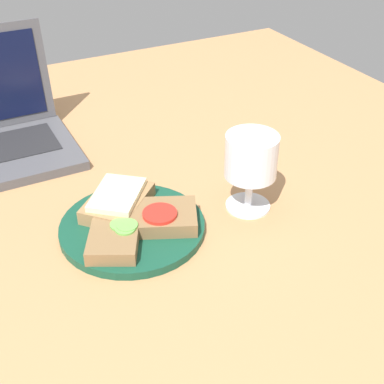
{
  "coord_description": "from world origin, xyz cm",
  "views": [
    {
      "loc": [
        -27.36,
        -66.95,
        53.75
      ],
      "look_at": [
        3.58,
        -6.79,
        8.0
      ],
      "focal_mm": 50.0,
      "sensor_mm": 36.0,
      "label": 1
    }
  ],
  "objects_px": {
    "plate": "(132,227)",
    "sandwich_with_cucumber": "(115,235)",
    "wine_glass": "(251,159)",
    "sandwich_with_cheese": "(118,201)",
    "sandwich_with_tomato": "(162,217)"
  },
  "relations": [
    {
      "from": "plate",
      "to": "sandwich_with_cucumber",
      "type": "bearing_deg",
      "value": -143.51
    },
    {
      "from": "sandwich_with_cucumber",
      "to": "wine_glass",
      "type": "distance_m",
      "value": 0.24
    },
    {
      "from": "sandwich_with_cheese",
      "to": "sandwich_with_tomato",
      "type": "height_order",
      "value": "sandwich_with_cheese"
    },
    {
      "from": "sandwich_with_cucumber",
      "to": "sandwich_with_cheese",
      "type": "bearing_deg",
      "value": 66.35
    },
    {
      "from": "wine_glass",
      "to": "sandwich_with_cucumber",
      "type": "bearing_deg",
      "value": -179.82
    },
    {
      "from": "plate",
      "to": "sandwich_with_tomato",
      "type": "height_order",
      "value": "sandwich_with_tomato"
    },
    {
      "from": "sandwich_with_cheese",
      "to": "sandwich_with_tomato",
      "type": "bearing_deg",
      "value": -54.83
    },
    {
      "from": "sandwich_with_cheese",
      "to": "sandwich_with_cucumber",
      "type": "bearing_deg",
      "value": -113.65
    },
    {
      "from": "sandwich_with_cheese",
      "to": "sandwich_with_tomato",
      "type": "relative_size",
      "value": 1.1
    },
    {
      "from": "sandwich_with_cheese",
      "to": "sandwich_with_tomato",
      "type": "distance_m",
      "value": 0.08
    },
    {
      "from": "sandwich_with_tomato",
      "to": "sandwich_with_cucumber",
      "type": "bearing_deg",
      "value": -174.51
    },
    {
      "from": "sandwich_with_cucumber",
      "to": "wine_glass",
      "type": "relative_size",
      "value": 1.01
    },
    {
      "from": "sandwich_with_tomato",
      "to": "plate",
      "type": "bearing_deg",
      "value": 154.79
    },
    {
      "from": "sandwich_with_cucumber",
      "to": "plate",
      "type": "bearing_deg",
      "value": 36.49
    },
    {
      "from": "sandwich_with_tomato",
      "to": "wine_glass",
      "type": "distance_m",
      "value": 0.16
    }
  ]
}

